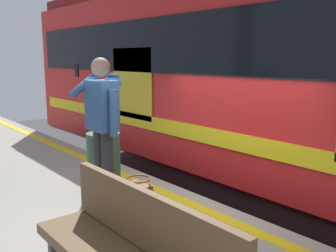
{
  "coord_description": "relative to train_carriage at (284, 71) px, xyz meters",
  "views": [
    {
      "loc": [
        -3.25,
        3.24,
        2.73
      ],
      "look_at": [
        0.29,
        0.3,
        1.89
      ],
      "focal_mm": 40.09,
      "sensor_mm": 36.0,
      "label": 1
    }
  ],
  "objects": [
    {
      "name": "safety_line",
      "position": [
        -0.2,
        2.33,
        -1.53
      ],
      "size": [
        17.33,
        0.16,
        0.01
      ],
      "primitive_type": "cube",
      "color": "yellow",
      "rests_on": "platform"
    },
    {
      "name": "track_rail_near",
      "position": [
        -0.2,
        0.71,
        -2.44
      ],
      "size": [
        22.99,
        0.08,
        0.16
      ],
      "primitive_type": "cube",
      "color": "slate",
      "rests_on": "ground"
    },
    {
      "name": "track_rail_far",
      "position": [
        -0.2,
        -0.72,
        -2.44
      ],
      "size": [
        22.99,
        0.08,
        0.16
      ],
      "primitive_type": "cube",
      "color": "slate",
      "rests_on": "ground"
    },
    {
      "name": "train_carriage",
      "position": [
        0.0,
        0.0,
        0.0
      ],
      "size": [
        12.64,
        2.85,
        3.96
      ],
      "color": "red",
      "rests_on": "ground"
    },
    {
      "name": "passenger",
      "position": [
        0.37,
        3.09,
        -0.5
      ],
      "size": [
        0.57,
        0.55,
        1.74
      ],
      "color": "#262628",
      "rests_on": "platform"
    },
    {
      "name": "handbag",
      "position": [
        -0.16,
        2.97,
        -1.34
      ],
      "size": [
        0.31,
        0.29,
        0.42
      ],
      "color": "#59331E",
      "rests_on": "platform"
    },
    {
      "name": "trash_bin",
      "position": [
        0.75,
        2.88,
        -1.14
      ],
      "size": [
        0.43,
        0.43,
        0.78
      ],
      "primitive_type": "cylinder",
      "color": "#2D4C38",
      "rests_on": "platform"
    }
  ]
}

